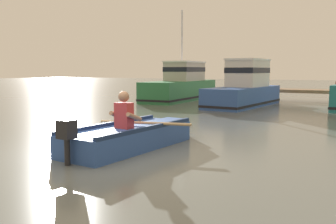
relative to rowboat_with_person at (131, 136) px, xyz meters
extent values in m
plane|color=slate|center=(-0.32, -0.92, -0.25)|extent=(120.00, 120.00, 0.00)
cylinder|color=brown|center=(-0.70, 14.68, 0.28)|extent=(0.24, 0.24, 1.05)
cube|color=#2D519E|center=(-0.01, -0.07, -0.03)|extent=(1.37, 3.18, 0.44)
cube|color=#2D519E|center=(0.14, 1.65, -0.03)|extent=(0.64, 0.45, 0.42)
cube|color=navy|center=(-0.51, -0.03, 0.22)|extent=(0.35, 3.03, 0.08)
cube|color=navy|center=(0.50, -0.11, 0.22)|extent=(0.35, 3.03, 0.08)
cube|color=#3C62B2|center=(-0.02, -0.17, 0.15)|extent=(1.03, 0.37, 0.06)
cylinder|color=black|center=(-0.15, -1.71, 0.02)|extent=(0.11, 0.11, 0.54)
cube|color=black|center=(-0.15, -1.71, 0.37)|extent=(0.30, 0.26, 0.32)
cube|color=#B23333|center=(-0.02, -0.22, 0.45)|extent=(0.36, 0.25, 0.52)
sphere|color=#9E7051|center=(-0.02, -0.22, 0.83)|extent=(0.22, 0.22, 0.22)
cylinder|color=#9E7051|center=(-0.23, -0.15, 0.43)|extent=(0.13, 0.43, 0.23)
cylinder|color=#9E7051|center=(0.20, -0.19, 0.43)|extent=(0.13, 0.43, 0.23)
cylinder|color=tan|center=(0.17, 0.27, 0.25)|extent=(1.96, 0.51, 0.06)
cube|color=#287042|center=(-4.63, 11.75, 0.27)|extent=(1.93, 6.38, 1.03)
cube|color=black|center=(-4.63, 11.75, -0.07)|extent=(1.97, 6.42, 0.10)
cube|color=#B2ADA3|center=(-4.65, 12.32, 1.28)|extent=(1.44, 2.70, 0.99)
cube|color=black|center=(-4.65, 12.32, 1.40)|extent=(1.47, 2.73, 0.24)
cube|color=white|center=(-4.65, 12.32, 1.81)|extent=(1.51, 2.83, 0.08)
cylinder|color=silver|center=(-4.63, 11.91, 2.66)|extent=(0.10, 0.10, 3.75)
cube|color=#2D519E|center=(-0.63, 10.03, 0.18)|extent=(2.16, 5.43, 0.86)
cube|color=black|center=(-0.63, 10.03, -0.10)|extent=(2.20, 5.48, 0.10)
cube|color=silver|center=(-0.58, 10.51, 1.20)|extent=(1.51, 2.34, 1.19)
cube|color=black|center=(-0.58, 10.51, 1.35)|extent=(1.54, 2.37, 0.24)
cube|color=white|center=(-0.58, 10.51, 1.84)|extent=(1.58, 2.45, 0.08)
camera|label=1|loc=(4.26, -6.37, 1.35)|focal=39.88mm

